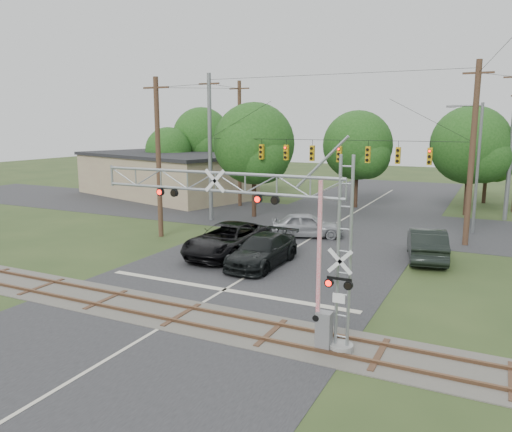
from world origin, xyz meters
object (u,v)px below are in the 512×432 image
at_px(pickup_black, 228,240).
at_px(commercial_building, 164,175).
at_px(sedan_silver, 307,225).
at_px(traffic_signal_span, 337,152).
at_px(car_dark, 262,250).
at_px(streetlight, 475,161).
at_px(crossing_gantry, 261,225).

xyz_separation_m(pickup_black, commercial_building, (-18.25, 18.57, 1.35)).
bearing_deg(sedan_silver, traffic_signal_span, -51.17).
bearing_deg(car_dark, streetlight, 56.14).
height_order(car_dark, commercial_building, commercial_building).
bearing_deg(streetlight, car_dark, -124.88).
height_order(traffic_signal_span, sedan_silver, traffic_signal_span).
height_order(pickup_black, sedan_silver, pickup_black).
bearing_deg(sedan_silver, commercial_building, 38.69).
xyz_separation_m(crossing_gantry, commercial_building, (-24.99, 28.06, -1.88)).
height_order(traffic_signal_span, car_dark, traffic_signal_span).
relative_size(traffic_signal_span, commercial_building, 0.90).
xyz_separation_m(crossing_gantry, car_dark, (-3.96, 8.44, -3.34)).
height_order(pickup_black, streetlight, streetlight).
bearing_deg(streetlight, crossing_gantry, -104.46).
bearing_deg(commercial_building, crossing_gantry, -32.10).
bearing_deg(crossing_gantry, commercial_building, 131.69).
height_order(sedan_silver, commercial_building, commercial_building).
xyz_separation_m(crossing_gantry, streetlight, (5.78, 22.43, 0.92)).
bearing_deg(commercial_building, sedan_silver, -13.73).
height_order(crossing_gantry, car_dark, crossing_gantry).
height_order(pickup_black, commercial_building, commercial_building).
relative_size(traffic_signal_span, pickup_black, 2.86).
bearing_deg(crossing_gantry, streetlight, 75.54).
height_order(pickup_black, car_dark, pickup_black).
xyz_separation_m(sedan_silver, streetlight, (9.99, 6.34, 4.26)).
bearing_deg(sedan_silver, streetlight, -78.97).
distance_m(crossing_gantry, sedan_silver, 16.96).
distance_m(car_dark, commercial_building, 28.80).
relative_size(crossing_gantry, traffic_signal_span, 0.53).
bearing_deg(pickup_black, commercial_building, 134.94).
relative_size(traffic_signal_span, streetlight, 2.12).
relative_size(sedan_silver, commercial_building, 0.23).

